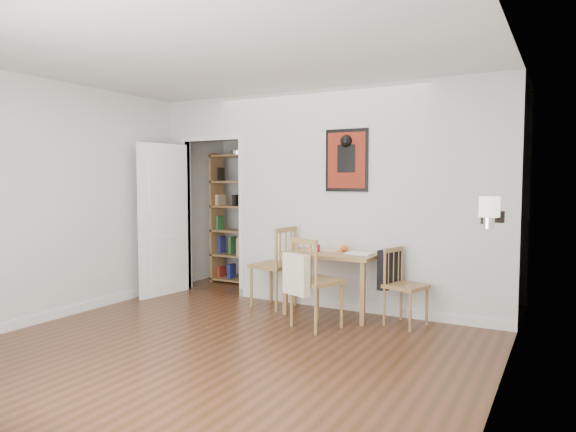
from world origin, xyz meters
The scene contains 15 objects.
ground centered at (0.00, 0.00, 0.00)m, with size 5.20×5.20×0.00m, color #562D1C.
room_shell centered at (0.10, 1.34, 1.30)m, with size 5.20×5.20×5.20m.
dining_table centered at (0.34, 1.10, 0.62)m, with size 1.04×0.66×0.71m.
chair_left centered at (-0.43, 1.08, 0.49)m, with size 0.55×0.55×0.97m.
chair_right centered at (1.18, 1.04, 0.42)m, with size 0.55×0.51×0.81m.
chair_front centered at (0.41, 0.51, 0.48)m, with size 0.61×0.64×0.94m.
bookshelf centered at (-1.64, 2.09, 0.95)m, with size 0.81×0.32×1.92m.
fireplace centered at (2.16, 0.25, 0.62)m, with size 0.45×1.25×1.16m.
red_glass centered at (0.16, 1.06, 0.75)m, with size 0.06×0.06×0.08m, color maroon.
orange_fruit centered at (0.43, 1.20, 0.75)m, with size 0.08×0.08×0.08m, color #FC550D.
placemat centered at (0.17, 1.20, 0.71)m, with size 0.35×0.27×0.00m, color beige.
notebook centered at (0.65, 1.11, 0.72)m, with size 0.29×0.21×0.01m, color white.
mantel_lamp centered at (2.14, -0.11, 1.31)m, with size 0.15×0.15×0.24m.
ceramic_jar_a centered at (2.07, 0.31, 1.22)m, with size 0.10×0.10×0.12m, color black.
ceramic_jar_b centered at (2.15, 0.49, 1.21)m, with size 0.08×0.08×0.10m, color black.
Camera 1 is at (2.66, -4.19, 1.52)m, focal length 32.00 mm.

